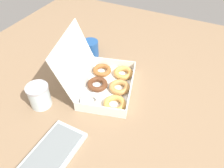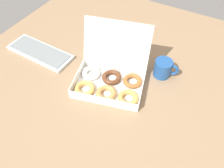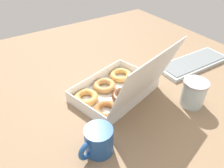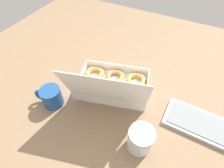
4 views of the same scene
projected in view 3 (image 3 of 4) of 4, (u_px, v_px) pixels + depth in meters
The scene contains 5 objects.
ground_plane at pixel (108, 103), 93.76cm from camera, with size 180.00×180.00×2.00cm, color #8C6F51.
donut_box at pixel (118, 89), 94.30cm from camera, with size 42.00×39.90×27.77cm.
keyboard at pixel (193, 63), 116.94cm from camera, with size 41.54×16.21×2.20cm.
coffee_mug at pixel (98, 141), 70.04cm from camera, with size 13.20×9.35×9.77cm.
glass_jar at pixel (194, 93), 88.73cm from camera, with size 10.12×10.12×11.27cm.
Camera 3 is at (37.54, 59.74, 61.32)cm, focal length 35.00 mm.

